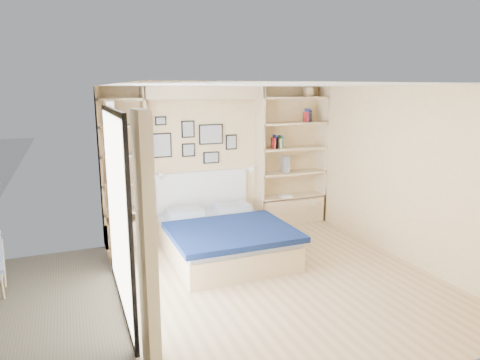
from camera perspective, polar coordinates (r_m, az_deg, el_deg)
name	(u,v)px	position (r m, az deg, el deg)	size (l,w,h in m)	color
ground	(276,278)	(5.83, 4.84, -12.90)	(4.50, 4.50, 0.00)	tan
room_shell	(211,179)	(6.69, -3.85, 0.14)	(4.50, 4.50, 4.50)	#E3C187
bed	(223,237)	(6.48, -2.23, -7.62)	(1.72, 2.27, 1.07)	#D5BB85
photo_gallery	(194,141)	(7.25, -6.16, 5.24)	(1.48, 0.02, 0.82)	black
reading_lamps	(207,172)	(7.16, -4.41, 1.11)	(1.92, 0.12, 0.15)	silver
shelf_decor	(276,134)	(7.62, 4.77, 6.07)	(3.48, 0.23, 2.03)	#A51E1E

